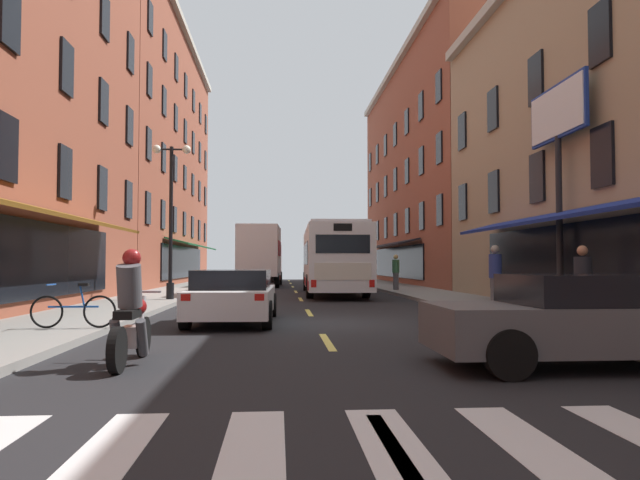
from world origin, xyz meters
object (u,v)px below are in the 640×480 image
Objects in this scene: sedan_far at (233,295)px; pedestrian_rear at (396,272)px; box_truck at (261,256)px; street_lamp_twin at (171,214)px; sedan_near at (267,273)px; transit_bus at (333,259)px; pedestrian_far at (583,284)px; pedestrian_mid at (495,276)px; motorcycle_rider at (131,315)px; bicycle_near at (74,310)px; sedan_mid at (588,319)px; billboard_sign at (558,135)px.

pedestrian_rear is at bearing 64.51° from sedan_far.
pedestrian_rear is (6.96, -8.31, -0.89)m from box_truck.
box_truck is 1.40× the size of street_lamp_twin.
sedan_near reaches higher than sedan_far.
sedan_near is at bearing 88.66° from box_truck.
transit_bus is 1.99× the size of street_lamp_twin.
sedan_far is 2.70× the size of pedestrian_far.
box_truck is 4.35× the size of pedestrian_mid.
box_truck is 15.69m from street_lamp_twin.
sedan_far is at bearing -69.11° from street_lamp_twin.
motorcycle_rider is at bearing 115.44° from pedestrian_far.
transit_bus is 16.82m from bicycle_near.
sedan_near is 1.11× the size of sedan_mid.
sedan_far is 16.18m from pedestrian_rear.
sedan_mid is at bearing -82.36° from sedan_near.
billboard_sign is at bearing -64.99° from transit_bus.
box_truck reaches higher than sedan_near.
pedestrian_far is 14.60m from street_lamp_twin.
sedan_near is at bearing 88.16° from motorcycle_rider.
motorcycle_rider is (-1.01, -28.84, -1.22)m from box_truck.
street_lamp_twin is (-9.84, -7.04, 2.25)m from pedestrian_rear.
sedan_far is at bearing -170.02° from billboard_sign.
bicycle_near is at bearing -94.70° from pedestrian_rear.
sedan_near is 2.73× the size of pedestrian_rear.
transit_bus is at bearing 74.45° from sedan_far.
pedestrian_rear is (-0.38, 12.54, -0.05)m from pedestrian_mid.
sedan_mid is 9.54m from bicycle_near.
pedestrian_mid reaches higher than motorcycle_rider.
street_lamp_twin reaches higher than bicycle_near.
bicycle_near is (-3.28, -34.70, -0.18)m from sedan_near.
sedan_near is 31.25m from pedestrian_mid.
box_truck is 3.87× the size of motorcycle_rider.
sedan_far is at bearing 129.92° from sedan_mid.
pedestrian_mid is (7.12, -30.42, 0.41)m from sedan_near.
box_truck is 4.57× the size of pedestrian_rear.
sedan_mid is 2.35× the size of pedestrian_mid.
bicycle_near is 10.17m from street_lamp_twin.
street_lamp_twin reaches higher than sedan_far.
street_lamp_twin reaches higher than pedestrian_mid.
sedan_mid is (1.80, -19.67, -1.00)m from transit_bus.
transit_bus reaches higher than sedan_mid.
box_truck is 9.65m from sedan_near.
sedan_far is at bearing -89.42° from pedestrian_rear.
pedestrian_mid is 11.82m from street_lamp_twin.
billboard_sign reaches higher than sedan_near.
motorcycle_rider is at bearing -61.06° from bicycle_near.
motorcycle_rider is (-10.06, -7.52, -4.40)m from billboard_sign.
billboard_sign is 13.51m from bicycle_near.
pedestrian_rear is (6.74, -17.88, 0.36)m from sedan_near.
pedestrian_rear is 12.31m from street_lamp_twin.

